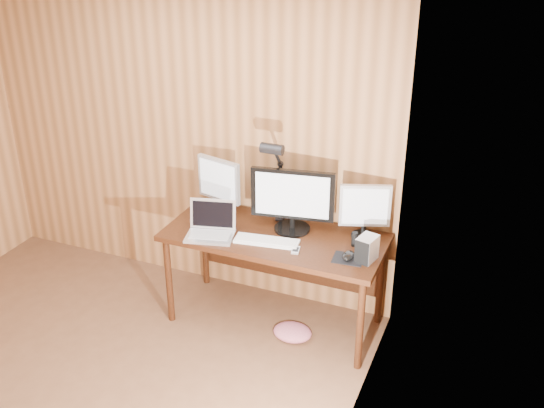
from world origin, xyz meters
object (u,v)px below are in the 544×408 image
Objects in this scene: laptop at (211,227)px; hard_drive at (367,249)px; desk at (278,245)px; monitor_right at (365,210)px; keyboard at (267,241)px; mouse at (348,256)px; phone at (296,250)px; monitor_center at (293,199)px; desk_lamp at (276,170)px; speaker at (355,239)px; monitor_left at (219,184)px.

hard_drive is at bearing -10.91° from laptop.
desk is 4.10× the size of laptop.
monitor_right is (0.60, 0.14, 0.34)m from desk.
mouse reaches higher than keyboard.
mouse is (1.02, 0.03, -0.04)m from laptop.
mouse is 1.11× the size of phone.
hard_drive is at bearing 4.54° from mouse.
monitor_center reaches higher than phone.
monitor_right is 0.73m from keyboard.
monitor_center reaches higher than desk.
desk is 0.75m from hard_drive.
desk_lamp reaches higher than mouse.
keyboard is at bearing -165.00° from hard_drive.
hard_drive is at bearing -51.50° from speaker.
phone is at bearing -14.10° from laptop.
hard_drive is (0.61, -0.22, -0.16)m from monitor_center.
monitor_left reaches higher than desk.
desk is at bearing 173.02° from monitor_right.
desk_lamp reaches higher than monitor_center.
mouse is 0.81m from desk_lamp.
mouse is (0.59, -0.20, 0.15)m from desk.
desk is 13.29× the size of mouse.
laptop is at bearing -163.95° from hard_drive.
desk_lamp is (0.38, 0.31, 0.38)m from laptop.
phone is (0.23, -0.04, -0.00)m from keyboard.
monitor_left is 1.14m from speaker.
desk is 15.14× the size of speaker.
desk_lamp is (-0.05, 0.08, 0.56)m from desk.
monitor_left reaches higher than hard_drive.
desk is 0.64m from mouse.
monitor_center is 1.28× the size of keyboard.
monitor_right reaches higher than phone.
hard_drive reaches higher than phone.
monitor_left is 3.61× the size of mouse.
keyboard is 0.51m from desk_lamp.
monitor_right is (1.14, 0.01, -0.02)m from monitor_left.
monitor_right is 0.69m from desk_lamp.
phone is at bearing 173.47° from mouse.
phone is (-0.38, -0.37, -0.21)m from monitor_right.
desk_lamp reaches higher than monitor_right.
monitor_center reaches higher than monitor_right.
speaker is at bearing 6.90° from monitor_left.
monitor_left is (-0.63, 0.08, -0.01)m from monitor_center.
hard_drive is at bearing -91.17° from monitor_right.
mouse is at bearing -12.38° from laptop.
desk is 0.24m from keyboard.
monitor_right reaches higher than mouse.
desk is at bearing 179.07° from speaker.
phone is at bearing -16.80° from keyboard.
hard_drive reaches higher than mouse.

